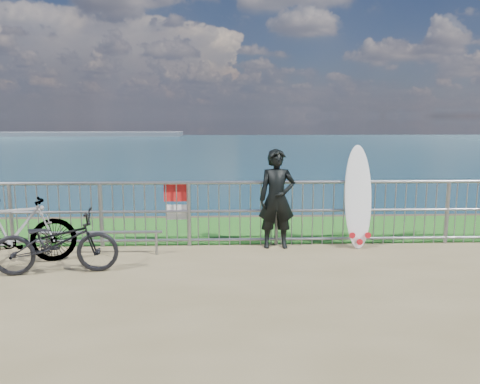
{
  "coord_description": "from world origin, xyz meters",
  "views": [
    {
      "loc": [
        0.08,
        -6.26,
        2.21
      ],
      "look_at": [
        0.36,
        1.2,
        1.0
      ],
      "focal_mm": 35.0,
      "sensor_mm": 36.0,
      "label": 1
    }
  ],
  "objects_px": {
    "surfer": "(277,199)",
    "surfboard": "(358,200)",
    "bicycle_near": "(56,242)",
    "bicycle_far": "(14,232)"
  },
  "relations": [
    {
      "from": "surfer",
      "to": "surfboard",
      "type": "xyz_separation_m",
      "value": [
        1.38,
        -0.01,
        -0.03
      ]
    },
    {
      "from": "bicycle_near",
      "to": "surfboard",
      "type": "bearing_deg",
      "value": -82.91
    },
    {
      "from": "surfboard",
      "to": "surfer",
      "type": "bearing_deg",
      "value": 179.48
    },
    {
      "from": "surfboard",
      "to": "bicycle_far",
      "type": "xyz_separation_m",
      "value": [
        -5.38,
        -0.85,
        -0.28
      ]
    },
    {
      "from": "bicycle_far",
      "to": "surfer",
      "type": "bearing_deg",
      "value": -100.82
    },
    {
      "from": "bicycle_near",
      "to": "bicycle_far",
      "type": "xyz_separation_m",
      "value": [
        -0.72,
        0.36,
        0.07
      ]
    },
    {
      "from": "bicycle_far",
      "to": "bicycle_near",
      "type": "bearing_deg",
      "value": -139.2
    },
    {
      "from": "surfer",
      "to": "bicycle_far",
      "type": "relative_size",
      "value": 0.96
    },
    {
      "from": "surfer",
      "to": "bicycle_near",
      "type": "relative_size",
      "value": 0.98
    },
    {
      "from": "surfboard",
      "to": "bicycle_near",
      "type": "height_order",
      "value": "surfboard"
    }
  ]
}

